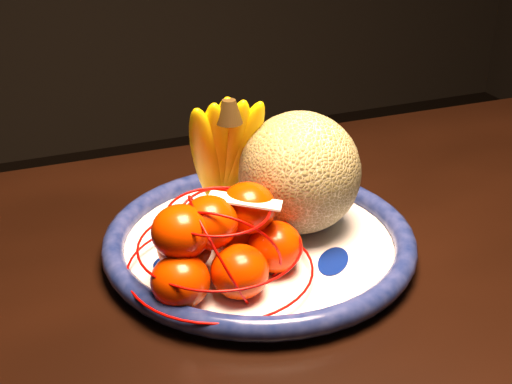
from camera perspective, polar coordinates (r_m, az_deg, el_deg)
name	(u,v)px	position (r m, az deg, el deg)	size (l,w,h in m)	color
dining_table	(336,365)	(0.76, 6.39, -13.61)	(1.47, 0.89, 0.73)	black
fruit_bowl	(259,242)	(0.78, 0.27, -3.99)	(0.34, 0.34, 0.03)	white
cantaloupe	(300,173)	(0.78, 3.51, 1.56)	(0.14, 0.14, 0.14)	olive
banana_bunch	(223,150)	(0.80, -2.68, 3.34)	(0.11, 0.10, 0.17)	#E2B40A
mandarin_bag	(220,244)	(0.70, -2.90, -4.15)	(0.20, 0.20, 0.12)	#EA2600
price_tag	(245,201)	(0.69, -0.88, -0.70)	(0.07, 0.03, 0.00)	white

